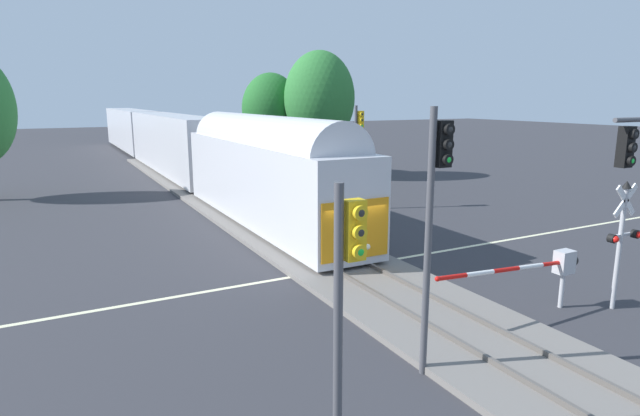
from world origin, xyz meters
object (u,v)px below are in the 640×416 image
at_px(commuter_train, 171,141).
at_px(traffic_signal_near_left, 347,281).
at_px(traffic_signal_median, 435,201).
at_px(traffic_signal_far_side, 358,141).
at_px(crossing_gate_near, 551,266).
at_px(oak_far_right, 319,99).
at_px(crossing_signal_mast, 622,232).
at_px(elm_centre_background, 271,109).

distance_m(commuter_train, traffic_signal_near_left, 38.46).
relative_size(traffic_signal_median, traffic_signal_near_left, 1.23).
distance_m(traffic_signal_near_left, traffic_signal_far_side, 21.42).
xyz_separation_m(crossing_gate_near, oak_far_right, (6.34, 26.86, 4.81)).
bearing_deg(crossing_signal_mast, oak_far_right, 80.91).
distance_m(traffic_signal_near_left, elm_centre_background, 35.68).
bearing_deg(oak_far_right, commuter_train, 139.52).
bearing_deg(traffic_signal_median, oak_far_right, 67.09).
xyz_separation_m(commuter_train, traffic_signal_near_left, (-5.33, -38.08, 0.61)).
relative_size(crossing_gate_near, traffic_signal_near_left, 1.11).
distance_m(traffic_signal_near_left, oak_far_right, 33.48).
bearing_deg(traffic_signal_far_side, commuter_train, 106.98).
height_order(traffic_signal_median, elm_centre_background, elm_centre_background).
bearing_deg(traffic_signal_far_side, traffic_signal_median, -116.52).
xyz_separation_m(traffic_signal_median, elm_centre_background, (9.26, 31.63, 1.33)).
distance_m(crossing_gate_near, elm_centre_background, 30.95).
relative_size(traffic_signal_near_left, elm_centre_background, 0.60).
height_order(traffic_signal_near_left, elm_centre_background, elm_centre_background).
bearing_deg(crossing_gate_near, traffic_signal_median, -168.04).
relative_size(commuter_train, crossing_gate_near, 11.53).
height_order(traffic_signal_far_side, oak_far_right, oak_far_right).
relative_size(commuter_train, traffic_signal_median, 10.39).
bearing_deg(elm_centre_background, crossing_signal_mast, -93.38).
distance_m(crossing_gate_near, oak_far_right, 28.01).
bearing_deg(traffic_signal_far_side, crossing_signal_mast, -92.73).
distance_m(crossing_gate_near, traffic_signal_far_side, 15.65).
bearing_deg(traffic_signal_near_left, crossing_gate_near, 18.27).
height_order(traffic_signal_near_left, traffic_signal_far_side, traffic_signal_far_side).
bearing_deg(elm_centre_background, traffic_signal_near_left, -110.55).
distance_m(traffic_signal_median, traffic_signal_far_side, 18.31).
bearing_deg(traffic_signal_median, commuter_train, 86.73).
distance_m(crossing_gate_near, traffic_signal_near_left, 9.42).
bearing_deg(commuter_train, crossing_signal_mast, -81.58).
relative_size(crossing_gate_near, elm_centre_background, 0.66).
distance_m(crossing_gate_near, traffic_signal_median, 6.22).
bearing_deg(elm_centre_background, crossing_gate_near, -97.02).
bearing_deg(commuter_train, crossing_gate_near, -84.43).
bearing_deg(commuter_train, oak_far_right, -40.48).
xyz_separation_m(crossing_signal_mast, elm_centre_background, (1.85, 31.29, 3.00)).
bearing_deg(oak_far_right, traffic_signal_near_left, -116.90).
relative_size(crossing_signal_mast, traffic_signal_near_left, 0.79).
xyz_separation_m(commuter_train, oak_far_right, (9.76, -8.33, 3.50)).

